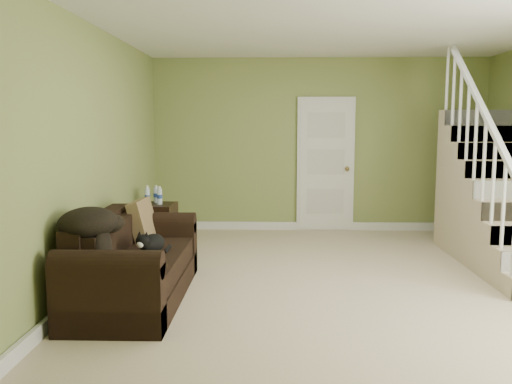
# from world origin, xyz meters

# --- Properties ---
(floor) EXTENTS (5.00, 5.50, 0.01)m
(floor) POSITION_xyz_m (0.00, 0.00, 0.00)
(floor) COLOR tan
(floor) RESTS_ON ground
(ceiling) EXTENTS (5.00, 5.50, 0.01)m
(ceiling) POSITION_xyz_m (0.00, 0.00, 2.60)
(ceiling) COLOR white
(ceiling) RESTS_ON wall_back
(wall_back) EXTENTS (5.00, 0.04, 2.60)m
(wall_back) POSITION_xyz_m (0.00, 2.75, 1.30)
(wall_back) COLOR #83924E
(wall_back) RESTS_ON floor
(wall_front) EXTENTS (5.00, 0.04, 2.60)m
(wall_front) POSITION_xyz_m (0.00, -2.75, 1.30)
(wall_front) COLOR #83924E
(wall_front) RESTS_ON floor
(wall_left) EXTENTS (0.04, 5.50, 2.60)m
(wall_left) POSITION_xyz_m (-2.50, 0.00, 1.30)
(wall_left) COLOR #83924E
(wall_left) RESTS_ON floor
(baseboard_back) EXTENTS (5.00, 0.04, 0.12)m
(baseboard_back) POSITION_xyz_m (0.00, 2.72, 0.06)
(baseboard_back) COLOR white
(baseboard_back) RESTS_ON floor
(baseboard_left) EXTENTS (0.04, 5.50, 0.12)m
(baseboard_left) POSITION_xyz_m (-2.47, 0.00, 0.06)
(baseboard_left) COLOR white
(baseboard_left) RESTS_ON floor
(door) EXTENTS (0.86, 0.12, 2.02)m
(door) POSITION_xyz_m (0.10, 2.71, 1.01)
(door) COLOR white
(door) RESTS_ON floor
(staircase) EXTENTS (1.00, 2.51, 2.82)m
(staircase) POSITION_xyz_m (1.99, 0.97, 0.64)
(staircase) COLOR tan
(staircase) RESTS_ON floor
(sofa) EXTENTS (0.86, 1.98, 0.78)m
(sofa) POSITION_xyz_m (-2.01, -0.63, 0.30)
(sofa) COLOR black
(sofa) RESTS_ON floor
(side_table) EXTENTS (0.53, 0.53, 0.83)m
(side_table) POSITION_xyz_m (-2.22, 1.35, 0.31)
(side_table) COLOR black
(side_table) RESTS_ON floor
(cat) EXTENTS (0.28, 0.52, 0.25)m
(cat) POSITION_xyz_m (-1.82, -0.63, 0.52)
(cat) COLOR black
(cat) RESTS_ON sofa
(banana) EXTENTS (0.13, 0.20, 0.06)m
(banana) POSITION_xyz_m (-1.89, -1.08, 0.45)
(banana) COLOR yellow
(banana) RESTS_ON sofa
(throw_pillow) EXTENTS (0.26, 0.50, 0.50)m
(throw_pillow) POSITION_xyz_m (-2.05, 0.02, 0.60)
(throw_pillow) COLOR #44311B
(throw_pillow) RESTS_ON sofa
(throw_blanket) EXTENTS (0.52, 0.65, 0.25)m
(throw_blanket) POSITION_xyz_m (-2.24, -1.12, 0.81)
(throw_blanket) COLOR black
(throw_blanket) RESTS_ON sofa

